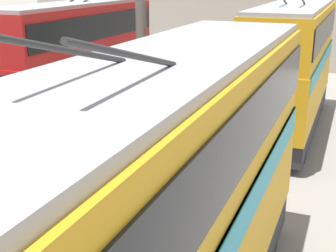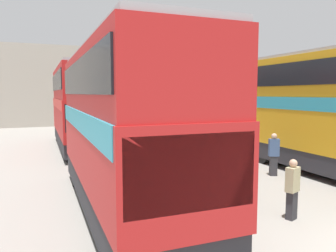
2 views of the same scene
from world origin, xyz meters
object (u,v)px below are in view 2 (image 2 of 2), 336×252
at_px(person_by_left_row, 274,153).
at_px(bus_right_near, 123,120).
at_px(person_by_right_row, 220,199).
at_px(bus_right_mid, 78,102).
at_px(oil_drum, 172,137).
at_px(person_aisle_foreground, 292,188).
at_px(bus_left_far, 196,100).

bearing_deg(person_by_left_row, bus_right_near, 127.34).
bearing_deg(person_by_right_row, bus_right_near, 82.95).
relative_size(bus_right_mid, person_by_right_row, 6.36).
height_order(bus_right_near, oil_drum, bus_right_near).
distance_m(person_aisle_foreground, person_by_right_row, 2.30).
bearing_deg(oil_drum, bus_right_mid, 88.63).
bearing_deg(bus_right_mid, oil_drum, -91.37).
relative_size(bus_left_far, bus_right_mid, 0.98).
height_order(bus_left_far, oil_drum, bus_left_far).
bearing_deg(person_by_left_row, bus_left_far, 12.68).
relative_size(bus_right_mid, person_by_left_row, 5.71).
height_order(bus_right_near, person_by_right_row, bus_right_near).
xyz_separation_m(bus_right_near, person_by_right_row, (-2.42, -1.88, -1.87)).
xyz_separation_m(bus_left_far, person_by_right_row, (-16.15, 7.27, -2.12)).
distance_m(bus_right_mid, oil_drum, 6.86).
bearing_deg(bus_left_far, bus_right_near, 146.33).
xyz_separation_m(bus_right_near, person_by_left_row, (1.75, -6.93, -1.76)).
xyz_separation_m(bus_right_mid, person_aisle_foreground, (-14.45, -4.18, -2.05)).
bearing_deg(oil_drum, person_by_right_row, 162.57).
xyz_separation_m(person_aisle_foreground, oil_drum, (14.30, -2.20, -0.49)).
height_order(bus_right_mid, person_by_right_row, bus_right_mid).
distance_m(person_by_left_row, person_aisle_foreground, 4.98).
relative_size(person_by_left_row, person_aisle_foreground, 1.07).
xyz_separation_m(bus_left_far, bus_right_near, (-13.74, 9.15, -0.25)).
bearing_deg(person_by_right_row, bus_right_mid, 52.49).
bearing_deg(bus_right_near, oil_drum, -28.16).
height_order(person_by_left_row, person_aisle_foreground, person_by_left_row).
height_order(person_aisle_foreground, person_by_right_row, person_aisle_foreground).
bearing_deg(bus_right_mid, person_by_right_row, -172.61).
height_order(bus_right_near, person_by_left_row, bus_right_near).
distance_m(bus_right_near, bus_right_mid, 12.06).
height_order(person_aisle_foreground, oil_drum, person_aisle_foreground).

